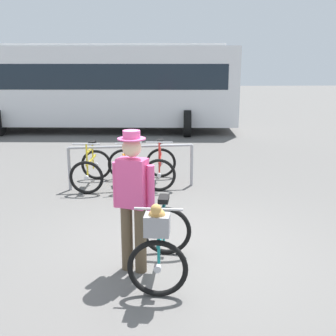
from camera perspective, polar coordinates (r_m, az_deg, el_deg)
ground_plane at (r=5.66m, az=1.60°, el=-11.37°), size 80.00×80.00×0.00m
bike_rack_rail at (r=8.23m, az=-5.10°, el=1.54°), size 2.50×0.25×0.88m
racked_bike_yellow at (r=8.48m, az=-10.55°, el=-0.14°), size 0.73×1.15×0.97m
racked_bike_orange at (r=8.46m, az=-5.82°, el=0.01°), size 0.85×1.20×0.97m
racked_bike_red at (r=8.50m, az=-1.10°, el=0.16°), size 0.73×1.15×0.97m
featured_bicycle at (r=4.79m, az=-0.95°, el=-9.97°), size 0.80×1.24×1.09m
person_with_featured_bike at (r=4.83m, az=-4.89°, el=-3.92°), size 0.49×0.32×1.72m
bus_distant at (r=15.47m, az=-9.77°, el=11.55°), size 10.14×3.83×3.08m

